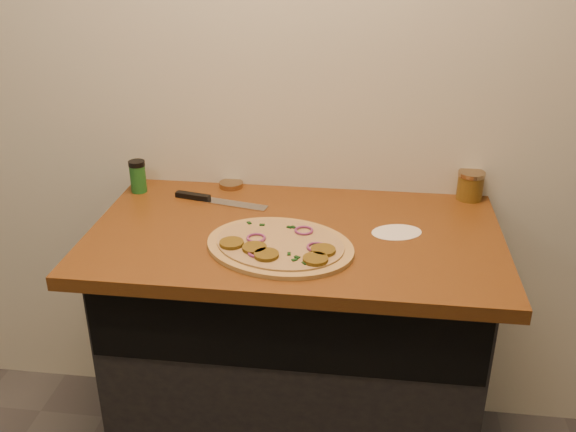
# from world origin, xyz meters

# --- Properties ---
(cabinet) EXTENTS (1.10, 0.60, 0.86)m
(cabinet) POSITION_xyz_m (0.00, 1.45, 0.43)
(cabinet) COLOR black
(cabinet) RESTS_ON ground
(countertop) EXTENTS (1.20, 0.70, 0.04)m
(countertop) POSITION_xyz_m (0.00, 1.42, 0.88)
(countertop) COLOR brown
(countertop) RESTS_ON cabinet
(pizza) EXTENTS (0.51, 0.51, 0.03)m
(pizza) POSITION_xyz_m (-0.03, 1.30, 0.91)
(pizza) COLOR tan
(pizza) RESTS_ON countertop
(chefs_knife) EXTENTS (0.32, 0.10, 0.02)m
(chefs_knife) POSITION_xyz_m (-0.29, 1.59, 0.91)
(chefs_knife) COLOR #B7BAC1
(chefs_knife) RESTS_ON countertop
(mason_jar_lid) EXTENTS (0.08, 0.08, 0.02)m
(mason_jar_lid) POSITION_xyz_m (-0.25, 1.72, 0.91)
(mason_jar_lid) COLOR #967A57
(mason_jar_lid) RESTS_ON countertop
(salsa_jar) EXTENTS (0.09, 0.09, 0.09)m
(salsa_jar) POSITION_xyz_m (0.53, 1.72, 0.95)
(salsa_jar) COLOR maroon
(salsa_jar) RESTS_ON countertop
(spice_shaker) EXTENTS (0.05, 0.05, 0.11)m
(spice_shaker) POSITION_xyz_m (-0.55, 1.64, 0.95)
(spice_shaker) COLOR #1E5F22
(spice_shaker) RESTS_ON countertop
(flour_spill) EXTENTS (0.19, 0.19, 0.00)m
(flour_spill) POSITION_xyz_m (0.29, 1.44, 0.90)
(flour_spill) COLOR silver
(flour_spill) RESTS_ON countertop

